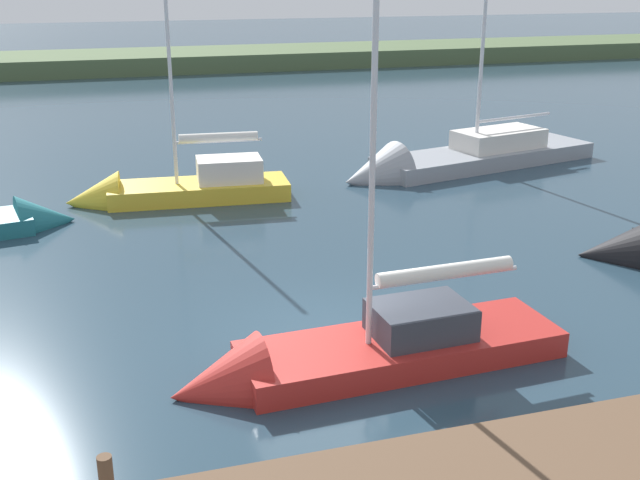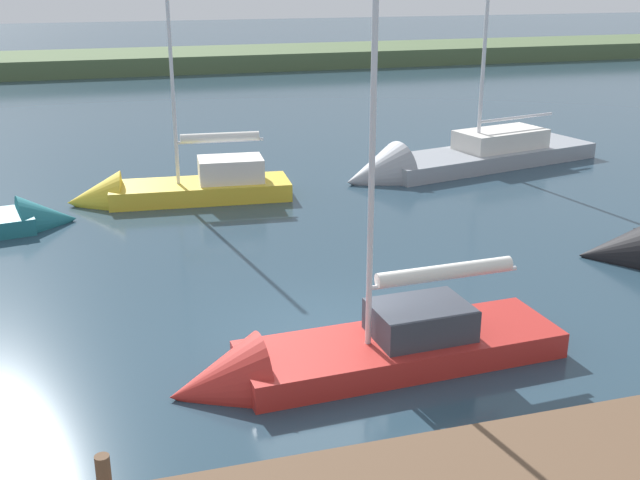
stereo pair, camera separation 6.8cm
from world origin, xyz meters
name	(u,v)px [view 2 (the right image)]	position (x,y,z in m)	size (l,w,h in m)	color
ground_plane	(318,335)	(0.00, 0.00, 0.00)	(200.00, 200.00, 0.00)	#263D4C
far_shoreline	(143,70)	(0.00, -44.39, 0.00)	(180.00, 8.00, 2.40)	#4C603D
mooring_post_near	(104,480)	(4.14, 4.91, 0.97)	(0.18, 0.18, 0.68)	brown
sailboat_far_right	(170,193)	(1.77, -10.27, 0.25)	(6.89, 2.34, 7.41)	gold
sailboat_far_left	(452,163)	(-8.33, -11.36, 0.24)	(10.62, 4.58, 13.03)	gray
sailboat_mid_channel	(346,362)	(-0.08, 1.52, 0.17)	(7.28, 2.12, 8.72)	#B22823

